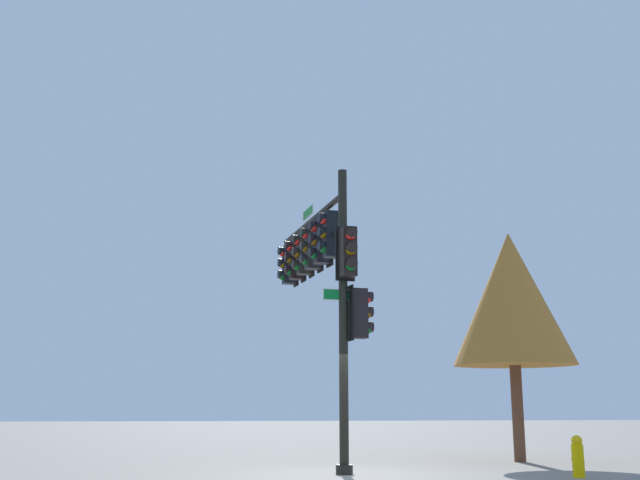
{
  "coord_description": "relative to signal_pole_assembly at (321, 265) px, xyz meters",
  "views": [
    {
      "loc": [
        -16.38,
        2.57,
        1.4
      ],
      "look_at": [
        0.63,
        0.44,
        5.18
      ],
      "focal_mm": 42.46,
      "sensor_mm": 36.0,
      "label": 1
    }
  ],
  "objects": [
    {
      "name": "ground_plane",
      "position": [
        -1.79,
        -0.28,
        -4.81
      ],
      "size": [
        120.0,
        120.0,
        0.0
      ],
      "primitive_type": "plane",
      "color": "gray"
    },
    {
      "name": "signal_pole_assembly",
      "position": [
        0.0,
        0.0,
        0.0
      ],
      "size": [
        5.93,
        1.83,
        6.69
      ],
      "color": "black",
      "rests_on": "ground_plane"
    },
    {
      "name": "fire_hydrant",
      "position": [
        -3.12,
        -4.84,
        -4.4
      ],
      "size": [
        0.33,
        0.24,
        0.83
      ],
      "color": "#F1C302",
      "rests_on": "ground_plane"
    },
    {
      "name": "tree_mid",
      "position": [
        1.28,
        -5.36,
        -0.57
      ],
      "size": [
        3.25,
        3.25,
        6.07
      ],
      "color": "brown",
      "rests_on": "ground_plane"
    }
  ]
}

